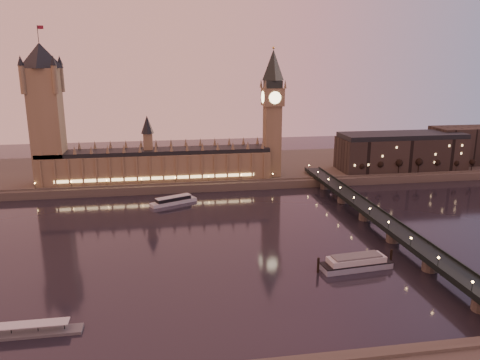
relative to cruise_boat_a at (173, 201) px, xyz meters
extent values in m
plane|color=black|center=(28.63, -73.79, -2.40)|extent=(700.00, 700.00, 0.00)
cube|color=#423D35|center=(58.63, 91.21, 0.60)|extent=(560.00, 130.00, 6.00)
cube|color=brown|center=(-11.37, 47.21, 14.60)|extent=(180.00, 26.00, 22.00)
cube|color=black|center=(-11.37, 47.21, 27.20)|extent=(180.00, 22.00, 3.20)
cube|color=#FFCC7F|center=(-11.37, 33.71, 8.60)|extent=(153.00, 0.25, 2.20)
cube|color=brown|center=(-91.37, 47.21, 47.60)|extent=(22.00, 22.00, 88.00)
cone|color=black|center=(-91.37, 47.21, 100.60)|extent=(31.68, 31.68, 18.00)
cylinder|color=black|center=(-91.37, 47.21, 115.60)|extent=(0.44, 0.44, 12.00)
cube|color=maroon|center=(-89.17, 47.21, 120.10)|extent=(4.00, 0.15, 2.50)
cube|color=brown|center=(82.63, 47.21, 32.60)|extent=(13.00, 13.00, 58.00)
cube|color=brown|center=(82.63, 47.21, 68.60)|extent=(16.00, 16.00, 14.00)
cylinder|color=#FFEAA5|center=(82.63, 39.03, 68.60)|extent=(9.60, 0.35, 9.60)
cylinder|color=#FFEAA5|center=(74.45, 47.21, 68.60)|extent=(0.35, 9.60, 9.60)
cube|color=black|center=(82.63, 47.21, 78.60)|extent=(13.00, 13.00, 6.00)
cone|color=black|center=(82.63, 47.21, 93.60)|extent=(17.68, 17.68, 24.00)
sphere|color=gold|center=(82.63, 47.21, 106.60)|extent=(2.00, 2.00, 2.00)
cube|color=black|center=(120.63, -73.79, 5.60)|extent=(13.00, 260.00, 2.00)
cube|color=black|center=(114.33, -73.79, 7.10)|extent=(0.60, 260.00, 1.00)
cube|color=black|center=(126.93, -73.79, 7.10)|extent=(0.60, 260.00, 1.00)
cube|color=black|center=(200.63, 53.21, 17.60)|extent=(110.00, 36.00, 28.00)
cube|color=black|center=(200.63, 53.21, 33.60)|extent=(108.00, 34.00, 4.00)
cube|color=black|center=(270.63, 65.21, 20.60)|extent=(60.00, 30.00, 34.00)
cylinder|color=black|center=(157.31, 35.21, 7.56)|extent=(0.70, 0.70, 7.93)
sphere|color=black|center=(157.31, 35.21, 11.71)|extent=(5.29, 5.29, 5.29)
cylinder|color=black|center=(174.23, 35.21, 7.56)|extent=(0.70, 0.70, 7.93)
sphere|color=black|center=(174.23, 35.21, 11.71)|extent=(5.29, 5.29, 5.29)
cylinder|color=black|center=(191.15, 35.21, 7.56)|extent=(0.70, 0.70, 7.93)
sphere|color=black|center=(191.15, 35.21, 11.71)|extent=(5.29, 5.29, 5.29)
cylinder|color=black|center=(208.07, 35.21, 7.56)|extent=(0.70, 0.70, 7.93)
sphere|color=black|center=(208.07, 35.21, 11.71)|extent=(5.29, 5.29, 5.29)
cylinder|color=black|center=(224.99, 35.21, 7.56)|extent=(0.70, 0.70, 7.93)
sphere|color=black|center=(224.99, 35.21, 11.71)|extent=(5.29, 5.29, 5.29)
cylinder|color=black|center=(241.91, 35.21, 7.56)|extent=(0.70, 0.70, 7.93)
sphere|color=black|center=(241.91, 35.21, 11.71)|extent=(5.29, 5.29, 5.29)
cylinder|color=black|center=(258.83, 35.21, 7.56)|extent=(0.70, 0.70, 7.93)
sphere|color=black|center=(258.83, 35.21, 11.71)|extent=(5.29, 5.29, 5.29)
cube|color=silver|center=(0.00, 0.00, -1.15)|extent=(34.06, 20.97, 2.50)
cube|color=black|center=(0.00, 0.00, 1.35)|extent=(25.45, 16.06, 2.50)
cube|color=silver|center=(0.00, 0.00, 2.82)|extent=(26.19, 16.61, 0.45)
cube|color=gray|center=(85.97, -122.81, -0.97)|extent=(36.15, 13.40, 2.87)
cube|color=black|center=(85.97, -122.81, 0.74)|extent=(36.15, 13.40, 0.55)
cube|color=silver|center=(85.97, -122.81, 2.45)|extent=(29.44, 11.64, 2.87)
cube|color=#595B5E|center=(85.97, -122.81, 4.28)|extent=(24.94, 10.11, 0.77)
cylinder|color=black|center=(66.19, -123.79, 1.35)|extent=(1.21, 1.21, 7.51)
cylinder|color=black|center=(105.74, -119.83, 1.35)|extent=(1.21, 1.21, 7.51)
cube|color=#595B5E|center=(-58.23, -157.07, -1.84)|extent=(39.68, 6.61, 1.13)
cube|color=silver|center=(-59.17, -157.07, 1.90)|extent=(32.12, 5.67, 0.28)
camera|label=1|loc=(-4.90, -323.02, 97.38)|focal=35.00mm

